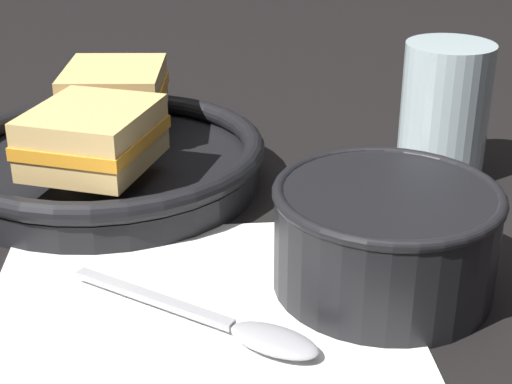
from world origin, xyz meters
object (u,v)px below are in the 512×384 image
(sandwich_near_left, at_px, (115,93))
(spoon, at_px, (238,328))
(soup_bowl, at_px, (385,232))
(skillet, at_px, (109,161))
(drinking_glass, at_px, (444,112))
(sandwich_near_right, at_px, (93,137))

(sandwich_near_left, bearing_deg, spoon, -61.10)
(soup_bowl, xyz_separation_m, skillet, (-0.23, 0.14, -0.02))
(soup_bowl, relative_size, drinking_glass, 1.25)
(spoon, height_order, sandwich_near_right, sandwich_near_right)
(skillet, relative_size, sandwich_near_right, 2.34)
(sandwich_near_right, bearing_deg, drinking_glass, 21.37)
(soup_bowl, bearing_deg, sandwich_near_right, 158.42)
(skillet, xyz_separation_m, sandwich_near_left, (-0.01, 0.06, 0.04))
(soup_bowl, height_order, drinking_glass, drinking_glass)
(spoon, distance_m, sandwich_near_left, 0.31)
(spoon, relative_size, sandwich_near_right, 1.49)
(soup_bowl, relative_size, sandwich_near_right, 1.30)
(spoon, bearing_deg, drinking_glass, 85.91)
(sandwich_near_left, distance_m, drinking_glass, 0.29)
(spoon, bearing_deg, sandwich_near_right, 154.56)
(sandwich_near_left, bearing_deg, drinking_glass, -0.42)
(drinking_glass, bearing_deg, skillet, -169.41)
(soup_bowl, xyz_separation_m, spoon, (-0.09, -0.07, -0.03))
(soup_bowl, relative_size, spoon, 0.87)
(soup_bowl, distance_m, sandwich_near_left, 0.31)
(skillet, bearing_deg, soup_bowl, -32.02)
(spoon, bearing_deg, sandwich_near_left, 143.13)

